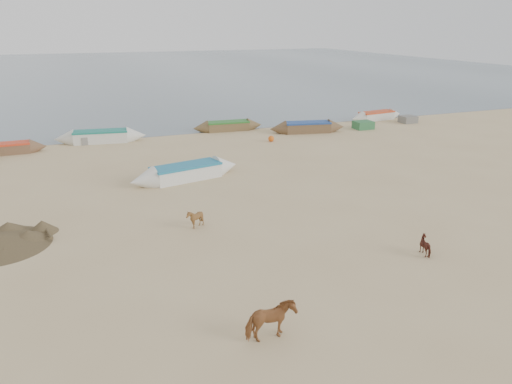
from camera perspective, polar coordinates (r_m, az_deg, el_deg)
ground at (r=19.89m, az=4.25°, el=-6.19°), size 140.00×140.00×0.00m
sea at (r=98.87m, az=-17.25°, el=13.12°), size 160.00×160.00×0.00m
cow_adult at (r=14.20m, az=1.66°, el=-14.52°), size 1.43×0.72×1.18m
calf_front at (r=21.55m, az=-6.99°, el=-3.02°), size 0.90×0.83×0.86m
calf_right at (r=20.11m, az=18.99°, el=-5.81°), size 0.78×0.85×0.73m
near_canoe at (r=28.30m, az=-7.98°, el=2.28°), size 6.75×2.83×0.86m
waterline_canoes at (r=38.24m, az=-14.45°, el=6.16°), size 48.36×5.08×0.90m
beach_clutter at (r=38.46m, az=-2.41°, el=6.64°), size 41.96×5.10×0.64m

